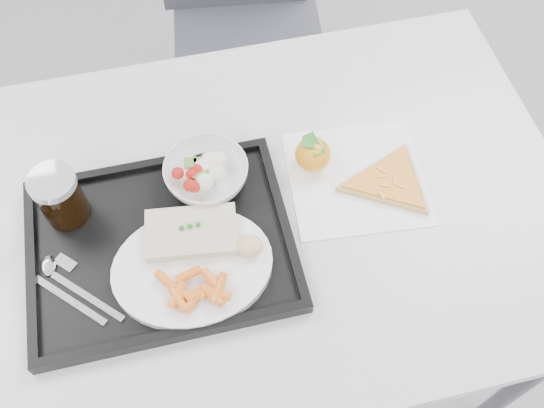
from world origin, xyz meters
The scene contains 15 objects.
room centered at (0.00, 0.00, 1.40)m, with size 6.04×7.04×2.84m.
table centered at (0.00, 0.30, 0.68)m, with size 1.20×0.80×0.75m.
chair centered at (0.15, 1.06, 0.54)m, with size 0.47×0.47×0.93m.
tray centered at (-0.16, 0.25, 0.76)m, with size 0.45×0.35×0.03m.
dinner_plate centered at (-0.11, 0.19, 0.77)m, with size 0.27×0.27×0.02m.
fish_fillet centered at (-0.10, 0.25, 0.79)m, with size 0.17×0.11×0.03m.
bread_roll centered at (-0.01, 0.20, 0.80)m, with size 0.05×0.05×0.03m.
salad_bowl centered at (-0.06, 0.36, 0.79)m, with size 0.15×0.15×0.05m.
cola_glass centered at (-0.31, 0.35, 0.82)m, with size 0.08×0.08×0.11m.
cutlery centered at (-0.32, 0.21, 0.77)m, with size 0.14×0.15×0.01m.
napkin centered at (0.22, 0.32, 0.75)m, with size 0.27×0.26×0.00m.
tangerine centered at (0.14, 0.36, 0.79)m, with size 0.08×0.08×0.07m.
pizza_slice centered at (0.27, 0.29, 0.76)m, with size 0.22×0.22×0.02m.
carrot_pile centered at (-0.11, 0.14, 0.80)m, with size 0.12×0.09×0.02m.
salad_contents centered at (-0.06, 0.36, 0.80)m, with size 0.10×0.08×0.03m.
Camera 1 is at (-0.08, -0.26, 1.69)m, focal length 40.00 mm.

